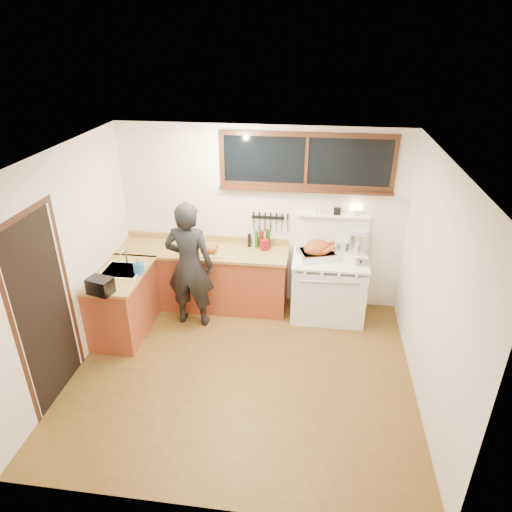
# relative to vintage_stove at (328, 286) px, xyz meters

# --- Properties ---
(ground_plane) EXTENTS (4.00, 3.50, 0.02)m
(ground_plane) POSITION_rel_vintage_stove_xyz_m (-1.00, -1.41, -0.48)
(ground_plane) COLOR #553B16
(room_shell) EXTENTS (4.10, 3.60, 2.65)m
(room_shell) POSITION_rel_vintage_stove_xyz_m (-1.00, -1.41, 1.18)
(room_shell) COLOR silver
(room_shell) RESTS_ON ground
(counter_back) EXTENTS (2.44, 0.64, 1.00)m
(counter_back) POSITION_rel_vintage_stove_xyz_m (-1.80, 0.04, -0.01)
(counter_back) COLOR maroon
(counter_back) RESTS_ON ground
(counter_left) EXTENTS (0.64, 1.09, 0.90)m
(counter_left) POSITION_rel_vintage_stove_xyz_m (-2.70, -0.79, -0.01)
(counter_left) COLOR maroon
(counter_left) RESTS_ON ground
(sink_unit) EXTENTS (0.50, 0.45, 0.37)m
(sink_unit) POSITION_rel_vintage_stove_xyz_m (-2.68, -0.71, 0.38)
(sink_unit) COLOR white
(sink_unit) RESTS_ON counter_left
(vintage_stove) EXTENTS (1.02, 0.74, 1.58)m
(vintage_stove) POSITION_rel_vintage_stove_xyz_m (0.00, 0.00, 0.00)
(vintage_stove) COLOR white
(vintage_stove) RESTS_ON ground
(back_window) EXTENTS (2.32, 0.13, 0.77)m
(back_window) POSITION_rel_vintage_stove_xyz_m (-0.40, 0.31, 1.60)
(back_window) COLOR black
(back_window) RESTS_ON room_shell
(left_doorway) EXTENTS (0.02, 1.04, 2.17)m
(left_doorway) POSITION_rel_vintage_stove_xyz_m (-2.99, -1.96, 0.62)
(left_doorway) COLOR black
(left_doorway) RESTS_ON ground
(knife_strip) EXTENTS (0.52, 0.03, 0.28)m
(knife_strip) POSITION_rel_vintage_stove_xyz_m (-0.88, 0.32, 0.84)
(knife_strip) COLOR black
(knife_strip) RESTS_ON room_shell
(man) EXTENTS (0.66, 0.45, 1.78)m
(man) POSITION_rel_vintage_stove_xyz_m (-1.86, -0.43, 0.42)
(man) COLOR black
(man) RESTS_ON ground
(soap_bottle) EXTENTS (0.12, 0.12, 0.21)m
(soap_bottle) POSITION_rel_vintage_stove_xyz_m (-2.43, -0.75, 0.54)
(soap_bottle) COLOR blue
(soap_bottle) RESTS_ON counter_left
(toaster) EXTENTS (0.32, 0.26, 0.20)m
(toaster) POSITION_rel_vintage_stove_xyz_m (-2.70, -1.28, 0.53)
(toaster) COLOR black
(toaster) RESTS_ON counter_left
(cutting_board) EXTENTS (0.42, 0.33, 0.14)m
(cutting_board) POSITION_rel_vintage_stove_xyz_m (-1.66, -0.09, 0.49)
(cutting_board) COLOR olive
(cutting_board) RESTS_ON counter_back
(roast_turkey) EXTENTS (0.57, 0.50, 0.26)m
(roast_turkey) POSITION_rel_vintage_stove_xyz_m (-0.18, -0.00, 0.54)
(roast_turkey) COLOR silver
(roast_turkey) RESTS_ON vintage_stove
(stockpot) EXTENTS (0.39, 0.39, 0.28)m
(stockpot) POSITION_rel_vintage_stove_xyz_m (0.38, 0.27, 0.57)
(stockpot) COLOR silver
(stockpot) RESTS_ON vintage_stove
(saucepan) EXTENTS (0.20, 0.29, 0.12)m
(saucepan) POSITION_rel_vintage_stove_xyz_m (0.15, 0.28, 0.49)
(saucepan) COLOR silver
(saucepan) RESTS_ON vintage_stove
(pot_lid) EXTENTS (0.30, 0.30, 0.04)m
(pot_lid) POSITION_rel_vintage_stove_xyz_m (0.39, -0.09, 0.45)
(pot_lid) COLOR silver
(pot_lid) RESTS_ON vintage_stove
(coffee_tin) EXTENTS (0.13, 0.12, 0.15)m
(coffee_tin) POSITION_rel_vintage_stove_xyz_m (-0.92, 0.14, 0.51)
(coffee_tin) COLOR maroon
(coffee_tin) RESTS_ON counter_back
(pitcher) EXTENTS (0.10, 0.10, 0.17)m
(pitcher) POSITION_rel_vintage_stove_xyz_m (-1.07, 0.25, 0.52)
(pitcher) COLOR white
(pitcher) RESTS_ON counter_back
(bottle_cluster) EXTENTS (0.32, 0.07, 0.28)m
(bottle_cluster) POSITION_rel_vintage_stove_xyz_m (-0.99, 0.22, 0.56)
(bottle_cluster) COLOR black
(bottle_cluster) RESTS_ON counter_back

